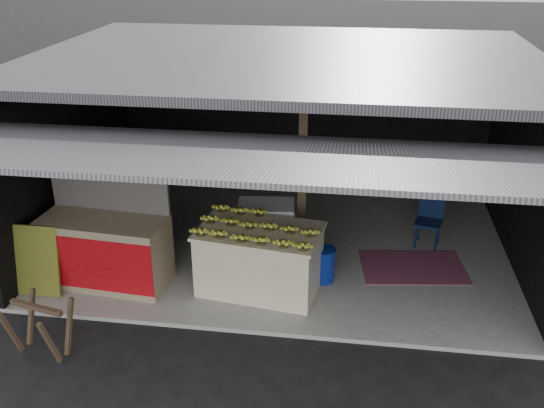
% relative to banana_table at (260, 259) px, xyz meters
% --- Properties ---
extents(ground, '(80.00, 80.00, 0.00)m').
position_rel_banana_table_xyz_m(ground, '(0.18, -0.99, -0.51)').
color(ground, black).
rests_on(ground, ground).
extents(concrete_slab, '(7.00, 5.00, 0.06)m').
position_rel_banana_table_xyz_m(concrete_slab, '(0.18, 1.51, -0.48)').
color(concrete_slab, gray).
rests_on(concrete_slab, ground).
extents(shophouse, '(7.40, 7.29, 3.02)m').
position_rel_banana_table_xyz_m(shophouse, '(0.18, 1.82, 1.58)').
color(shophouse, black).
rests_on(shophouse, ground).
extents(banana_table, '(1.76, 1.23, 0.91)m').
position_rel_banana_table_xyz_m(banana_table, '(0.00, 0.00, 0.00)').
color(banana_table, silver).
rests_on(banana_table, concrete_slab).
extents(banana_pile, '(1.63, 1.11, 0.18)m').
position_rel_banana_table_xyz_m(banana_pile, '(0.00, 0.00, 0.54)').
color(banana_pile, gold).
rests_on(banana_pile, banana_table).
extents(white_crate, '(0.88, 0.64, 0.91)m').
position_rel_banana_table_xyz_m(white_crate, '(-0.04, 0.82, 0.00)').
color(white_crate, white).
rests_on(white_crate, concrete_slab).
extents(neighbor_stall, '(1.79, 0.92, 1.79)m').
position_rel_banana_table_xyz_m(neighbor_stall, '(-2.15, -0.12, 0.08)').
color(neighbor_stall, '#998466').
rests_on(neighbor_stall, concrete_slab).
extents(green_signboard, '(0.66, 0.22, 0.99)m').
position_rel_banana_table_xyz_m(green_signboard, '(-2.97, -0.54, 0.04)').
color(green_signboard, black).
rests_on(green_signboard, concrete_slab).
extents(sawhorse, '(0.73, 0.72, 0.68)m').
position_rel_banana_table_xyz_m(sawhorse, '(-2.33, -1.71, -0.08)').
color(sawhorse, '#4A3525').
rests_on(sawhorse, ground).
extents(water_barrel, '(0.32, 0.32, 0.47)m').
position_rel_banana_table_xyz_m(water_barrel, '(0.85, 0.33, -0.22)').
color(water_barrel, navy).
rests_on(water_barrel, concrete_slab).
extents(plastic_chair, '(0.47, 0.47, 0.82)m').
position_rel_banana_table_xyz_m(plastic_chair, '(2.42, 1.67, 0.03)').
color(plastic_chair, '#091636').
rests_on(plastic_chair, concrete_slab).
extents(magenta_rug, '(1.62, 1.18, 0.01)m').
position_rel_banana_table_xyz_m(magenta_rug, '(2.15, 0.88, -0.45)').
color(magenta_rug, '#721948').
rests_on(magenta_rug, concrete_slab).
extents(picture_frames, '(1.62, 0.04, 0.46)m').
position_rel_banana_table_xyz_m(picture_frames, '(0.01, 3.90, 1.42)').
color(picture_frames, black).
rests_on(picture_frames, shophouse).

